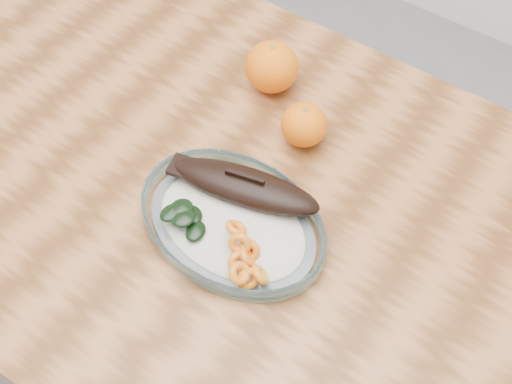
% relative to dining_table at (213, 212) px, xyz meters
% --- Properties ---
extents(ground, '(3.00, 3.00, 0.00)m').
position_rel_dining_table_xyz_m(ground, '(0.00, 0.00, -0.65)').
color(ground, slate).
rests_on(ground, ground).
extents(dining_table, '(1.20, 0.80, 0.75)m').
position_rel_dining_table_xyz_m(dining_table, '(0.00, 0.00, 0.00)').
color(dining_table, brown).
rests_on(dining_table, ground).
extents(plated_meal, '(0.55, 0.55, 0.08)m').
position_rel_dining_table_xyz_m(plated_meal, '(0.08, -0.05, 0.12)').
color(plated_meal, white).
rests_on(plated_meal, dining_table).
extents(orange_left, '(0.09, 0.09, 0.09)m').
position_rel_dining_table_xyz_m(orange_left, '(-0.03, 0.22, 0.14)').
color(orange_left, '#FF5F05').
rests_on(orange_left, dining_table).
extents(orange_right, '(0.07, 0.07, 0.07)m').
position_rel_dining_table_xyz_m(orange_right, '(0.08, 0.14, 0.14)').
color(orange_right, '#FF5F05').
rests_on(orange_right, dining_table).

